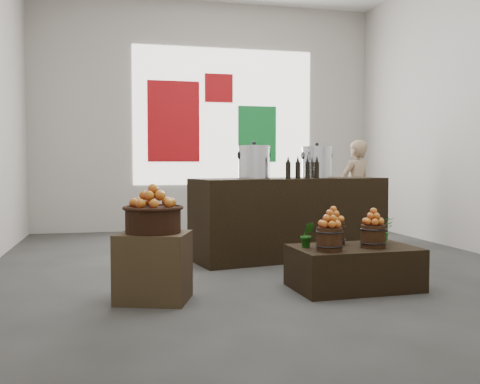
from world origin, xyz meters
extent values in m
plane|color=#3E3D3B|center=(0.00, 0.00, 0.00)|extent=(7.00, 7.00, 0.00)
cube|color=#B0AAA2|center=(0.00, 3.50, 2.00)|extent=(6.00, 0.04, 4.00)
cube|color=white|center=(0.30, 3.48, 2.00)|extent=(3.20, 0.02, 2.40)
cube|color=#AB0D12|center=(-0.60, 3.47, 1.90)|extent=(0.90, 0.04, 1.40)
cube|color=#137D2F|center=(0.90, 3.47, 1.70)|extent=(0.70, 0.04, 1.00)
cube|color=#AB0D12|center=(0.20, 3.47, 2.50)|extent=(0.50, 0.04, 0.50)
cube|color=#4D3F24|center=(-1.28, -1.34, 0.29)|extent=(0.71, 0.64, 0.58)
cylinder|color=black|center=(-1.28, -1.34, 0.69)|extent=(0.47, 0.47, 0.21)
cube|color=black|center=(0.57, -1.30, 0.20)|extent=(1.16, 0.75, 0.39)
cylinder|color=#331D0D|center=(0.25, -1.48, 0.50)|extent=(0.23, 0.23, 0.21)
cylinder|color=#331D0D|center=(0.72, -1.39, 0.50)|extent=(0.23, 0.23, 0.21)
cylinder|color=#331D0D|center=(0.45, -1.10, 0.50)|extent=(0.23, 0.23, 0.21)
imported|color=#195812|center=(0.92, -1.16, 0.52)|extent=(0.28, 0.26, 0.26)
imported|color=#195812|center=(0.13, -1.24, 0.51)|extent=(0.15, 0.13, 0.24)
cube|color=black|center=(0.51, 0.41, 0.49)|extent=(2.52, 1.22, 0.99)
cylinder|color=silver|center=(0.03, 0.31, 1.17)|extent=(0.37, 0.37, 0.37)
cylinder|color=silver|center=(0.89, 0.48, 1.17)|extent=(0.37, 0.37, 0.37)
imported|color=#94795B|center=(1.99, 1.69, 0.76)|extent=(0.65, 0.54, 1.53)
camera|label=1|loc=(-1.58, -5.87, 1.16)|focal=40.00mm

